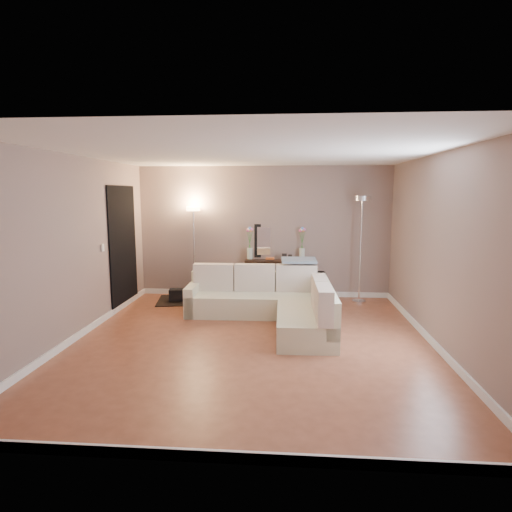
# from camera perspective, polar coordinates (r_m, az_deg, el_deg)

# --- Properties ---
(floor) EXTENTS (5.00, 5.50, 0.01)m
(floor) POSITION_cam_1_polar(r_m,az_deg,el_deg) (6.14, -0.60, -11.37)
(floor) COLOR #965136
(floor) RESTS_ON ground
(ceiling) EXTENTS (5.00, 5.50, 0.01)m
(ceiling) POSITION_cam_1_polar(r_m,az_deg,el_deg) (5.80, -0.64, 13.69)
(ceiling) COLOR white
(ceiling) RESTS_ON ground
(wall_back) EXTENTS (5.00, 0.02, 2.60)m
(wall_back) POSITION_cam_1_polar(r_m,az_deg,el_deg) (8.56, 1.03, 3.24)
(wall_back) COLOR gray
(wall_back) RESTS_ON ground
(wall_front) EXTENTS (5.00, 0.02, 2.60)m
(wall_front) POSITION_cam_1_polar(r_m,az_deg,el_deg) (3.13, -5.12, -5.89)
(wall_front) COLOR gray
(wall_front) RESTS_ON ground
(wall_left) EXTENTS (0.02, 5.50, 2.60)m
(wall_left) POSITION_cam_1_polar(r_m,az_deg,el_deg) (6.54, -23.08, 0.96)
(wall_left) COLOR gray
(wall_left) RESTS_ON ground
(wall_right) EXTENTS (0.02, 5.50, 2.60)m
(wall_right) POSITION_cam_1_polar(r_m,az_deg,el_deg) (6.14, 23.43, 0.49)
(wall_right) COLOR gray
(wall_right) RESTS_ON ground
(baseboard_back) EXTENTS (5.00, 0.03, 0.10)m
(baseboard_back) POSITION_cam_1_polar(r_m,az_deg,el_deg) (8.74, 0.99, -4.97)
(baseboard_back) COLOR white
(baseboard_back) RESTS_ON ground
(baseboard_front) EXTENTS (5.00, 0.03, 0.10)m
(baseboard_front) POSITION_cam_1_polar(r_m,az_deg,el_deg) (3.67, -4.77, -25.08)
(baseboard_front) COLOR white
(baseboard_front) RESTS_ON ground
(baseboard_left) EXTENTS (0.03, 5.50, 0.10)m
(baseboard_left) POSITION_cam_1_polar(r_m,az_deg,el_deg) (6.79, -22.28, -9.55)
(baseboard_left) COLOR white
(baseboard_left) RESTS_ON ground
(baseboard_right) EXTENTS (0.03, 5.50, 0.10)m
(baseboard_right) POSITION_cam_1_polar(r_m,az_deg,el_deg) (6.41, 22.55, -10.65)
(baseboard_right) COLOR white
(baseboard_right) RESTS_ON ground
(doorway) EXTENTS (0.02, 1.20, 2.20)m
(doorway) POSITION_cam_1_polar(r_m,az_deg,el_deg) (8.09, -17.28, 1.13)
(doorway) COLOR black
(doorway) RESTS_ON ground
(switch_plate) EXTENTS (0.02, 0.08, 0.12)m
(switch_plate) POSITION_cam_1_polar(r_m,az_deg,el_deg) (7.30, -19.77, 1.06)
(switch_plate) COLOR white
(switch_plate) RESTS_ON ground
(sectional_sofa) EXTENTS (2.41, 2.28, 0.84)m
(sectional_sofa) POSITION_cam_1_polar(r_m,az_deg,el_deg) (7.02, 2.45, -6.13)
(sectional_sofa) COLOR beige
(sectional_sofa) RESTS_ON floor
(throw_blanket) EXTENTS (0.62, 0.39, 0.08)m
(throw_blanket) POSITION_cam_1_polar(r_m,az_deg,el_deg) (7.49, 5.74, -0.56)
(throw_blanket) COLOR gray
(throw_blanket) RESTS_ON sectional_sofa
(console_table) EXTENTS (1.23, 0.37, 0.75)m
(console_table) POSITION_cam_1_polar(r_m,az_deg,el_deg) (8.53, 2.13, -2.74)
(console_table) COLOR black
(console_table) RESTS_ON floor
(leaning_mirror) EXTENTS (0.86, 0.07, 0.68)m
(leaning_mirror) POSITION_cam_1_polar(r_m,az_deg,el_deg) (8.58, 2.66, 2.02)
(leaning_mirror) COLOR black
(leaning_mirror) RESTS_ON console_table
(table_decor) EXTENTS (0.52, 0.12, 0.12)m
(table_decor) POSITION_cam_1_polar(r_m,az_deg,el_deg) (8.44, 2.63, -0.25)
(table_decor) COLOR #D96026
(table_decor) RESTS_ON console_table
(flower_vase_left) EXTENTS (0.14, 0.12, 0.64)m
(flower_vase_left) POSITION_cam_1_polar(r_m,az_deg,el_deg) (8.45, -0.84, 1.43)
(flower_vase_left) COLOR silver
(flower_vase_left) RESTS_ON console_table
(flower_vase_right) EXTENTS (0.14, 0.12, 0.64)m
(flower_vase_right) POSITION_cam_1_polar(r_m,az_deg,el_deg) (8.46, 6.16, 1.38)
(flower_vase_right) COLOR silver
(flower_vase_right) RESTS_ON console_table
(floor_lamp_lit) EXTENTS (0.29, 0.29, 1.80)m
(floor_lamp_lit) POSITION_cam_1_polar(r_m,az_deg,el_deg) (8.57, -8.31, 2.98)
(floor_lamp_lit) COLOR silver
(floor_lamp_lit) RESTS_ON floor
(floor_lamp_unlit) EXTENTS (0.29, 0.29, 2.02)m
(floor_lamp_unlit) POSITION_cam_1_polar(r_m,az_deg,el_deg) (8.23, 13.87, 3.67)
(floor_lamp_unlit) COLOR silver
(floor_lamp_unlit) RESTS_ON floor
(charcoal_rug) EXTENTS (1.30, 1.06, 0.02)m
(charcoal_rug) POSITION_cam_1_polar(r_m,az_deg,el_deg) (8.45, -8.94, -5.82)
(charcoal_rug) COLOR black
(charcoal_rug) RESTS_ON floor
(black_bag) EXTENTS (0.37, 0.28, 0.22)m
(black_bag) POSITION_cam_1_polar(r_m,az_deg,el_deg) (8.35, -10.33, -5.09)
(black_bag) COLOR black
(black_bag) RESTS_ON charcoal_rug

